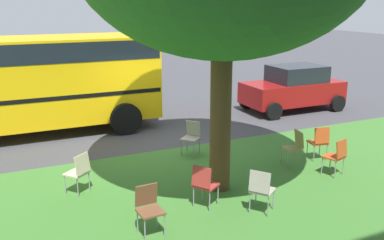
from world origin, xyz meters
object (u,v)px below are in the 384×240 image
object	(u,v)px
chair_5	(261,188)
chair_6	(295,145)
chair_3	(204,183)
chair_1	(79,170)
chair_0	(149,206)
chair_2	(337,154)
parked_car	(293,88)
chair_4	(319,140)
chair_7	(192,135)

from	to	relation	value
chair_5	chair_6	world-z (taller)	same
chair_3	chair_1	bearing A→B (deg)	-38.19
chair_1	chair_6	size ratio (longest dim) A/B	1.00
chair_0	chair_3	world-z (taller)	same
chair_2	chair_3	size ratio (longest dim) A/B	1.00
parked_car	chair_3	bearing A→B (deg)	41.38
chair_0	chair_4	distance (m)	5.33
chair_5	chair_4	bearing A→B (deg)	-148.41
chair_2	chair_6	xyz separation A→B (m)	(0.48, -0.92, 0.00)
chair_1	chair_4	bearing A→B (deg)	175.02
chair_6	chair_0	bearing A→B (deg)	20.07
chair_1	chair_7	bearing A→B (deg)	-158.55
chair_3	chair_4	xyz separation A→B (m)	(-3.79, -1.14, 0.00)
chair_4	parked_car	xyz separation A→B (m)	(-2.62, -4.51, 0.32)
chair_2	chair_6	bearing A→B (deg)	-62.61
chair_0	chair_6	bearing A→B (deg)	-159.93
chair_0	chair_1	size ratio (longest dim) A/B	1.00
chair_3	chair_5	world-z (taller)	same
chair_6	chair_1	bearing A→B (deg)	-6.28
chair_6	chair_7	xyz separation A→B (m)	(1.96, -1.79, 0.00)
chair_1	chair_4	size ratio (longest dim) A/B	1.00
chair_4	chair_6	bearing A→B (deg)	3.35
chair_1	parked_car	world-z (taller)	parked_car
chair_6	parked_car	size ratio (longest dim) A/B	0.24
chair_7	chair_0	bearing A→B (deg)	55.27
chair_0	chair_2	distance (m)	4.80
chair_0	chair_7	size ratio (longest dim) A/B	1.00
chair_1	chair_6	distance (m)	5.12
chair_5	chair_1	bearing A→B (deg)	-37.81
chair_4	chair_5	world-z (taller)	same
chair_3	chair_5	bearing A→B (deg)	143.11
chair_3	chair_4	size ratio (longest dim) A/B	1.00
chair_3	parked_car	distance (m)	8.55
chair_4	chair_6	size ratio (longest dim) A/B	1.00
chair_3	chair_4	bearing A→B (deg)	-163.32
chair_5	chair_2	bearing A→B (deg)	-162.39
chair_1	chair_3	xyz separation A→B (m)	(-2.10, 1.65, 0.00)
chair_1	chair_6	xyz separation A→B (m)	(-5.09, 0.56, 0.00)
parked_car	chair_6	bearing A→B (deg)	53.12
chair_3	chair_6	bearing A→B (deg)	-159.99
chair_6	parked_car	xyz separation A→B (m)	(-3.42, -4.56, 0.32)
chair_0	chair_5	bearing A→B (deg)	175.17
chair_0	parked_car	distance (m)	9.84
chair_4	chair_6	distance (m)	0.80
chair_4	chair_7	bearing A→B (deg)	-32.31
chair_3	parked_car	xyz separation A→B (m)	(-6.41, -5.65, 0.32)
chair_2	chair_4	xyz separation A→B (m)	(-0.32, -0.97, 0.00)
chair_6	chair_7	world-z (taller)	same
chair_2	chair_3	world-z (taller)	same
chair_1	chair_7	distance (m)	3.36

